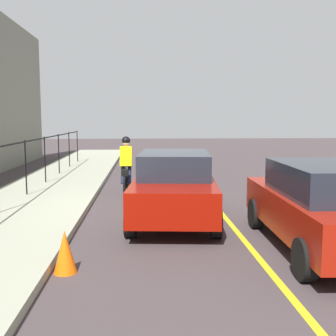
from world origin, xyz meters
name	(u,v)px	position (x,y,z in m)	size (l,w,h in m)	color
ground_plane	(158,215)	(0.00, 0.00, 0.00)	(80.00, 80.00, 0.00)	#3F3537
lane_line_centre	(222,214)	(0.00, -1.60, 0.00)	(36.00, 0.12, 0.01)	yellow
sidewalk	(19,213)	(0.00, 3.40, 0.07)	(40.00, 3.20, 0.15)	gray
iron_fence	(12,156)	(1.00, 3.80, 1.38)	(21.65, 0.04, 1.60)	black
cyclist_lead	(126,166)	(2.79, 0.90, 0.91)	(1.71, 0.38, 1.83)	black
patrol_sedan	(324,205)	(-2.96, -2.88, 0.82)	(4.44, 2.01, 1.58)	maroon
parked_sedan_rear	(174,185)	(-0.49, -0.36, 0.82)	(4.54, 2.23, 1.58)	#880E04
traffic_cone_near	(65,252)	(-3.85, 1.57, 0.33)	(0.36, 0.36, 0.67)	#FC600A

